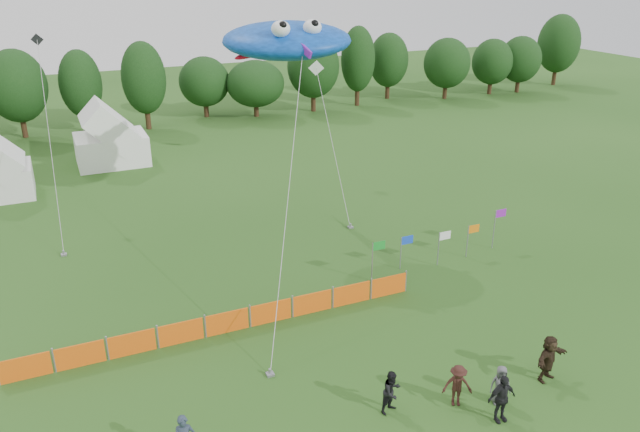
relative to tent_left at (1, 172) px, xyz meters
name	(u,v)px	position (x,y,z in m)	size (l,w,h in m)	color
ground	(387,406)	(13.10, -29.49, -1.73)	(160.00, 160.00, 0.00)	#234C16
treeline	(170,81)	(14.71, 15.44, 2.46)	(104.57, 8.78, 8.36)	#382314
tent_left	(1,172)	(0.00, 0.00, 0.00)	(3.88, 3.88, 3.42)	white
tent_right	(111,140)	(7.67, 4.53, 0.20)	(5.41, 4.33, 3.82)	white
barrier_fence	(227,322)	(9.17, -22.45, -1.23)	(17.90, 0.06, 1.00)	#E3560C
flag_row	(440,240)	(21.30, -20.54, -0.37)	(8.73, 0.71, 2.28)	gray
spectator_b	(392,392)	(13.11, -29.77, -0.90)	(0.81, 0.63, 1.66)	black
spectator_c	(457,386)	(15.43, -30.42, -0.90)	(1.07, 0.62, 1.66)	#321814
spectator_d	(502,398)	(16.33, -31.73, -0.80)	(1.09, 0.45, 1.85)	black
spectator_e	(500,385)	(16.92, -30.96, -0.96)	(0.75, 0.49, 1.54)	#4E4F54
spectator_f	(549,358)	(19.47, -30.60, -0.77)	(1.77, 0.56, 1.91)	black
stingray_kite	(284,40)	(15.68, -12.92, 9.28)	(10.23, 21.95, 12.26)	blue
small_kite_white	(326,113)	(20.74, -7.29, 3.58)	(3.12, 10.91, 8.36)	white
small_kite_dark	(49,133)	(3.37, -6.68, 3.92)	(1.02, 9.21, 10.85)	black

